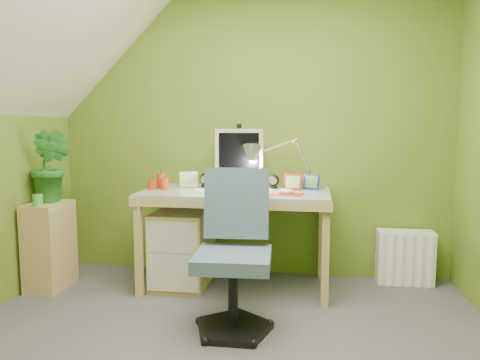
# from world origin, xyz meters

# --- Properties ---
(wall_back) EXTENTS (3.20, 0.01, 2.40)m
(wall_back) POSITION_xyz_m (0.00, 1.60, 1.20)
(wall_back) COLOR olive
(wall_back) RESTS_ON floor
(desk) EXTENTS (1.41, 0.73, 0.74)m
(desk) POSITION_xyz_m (-0.06, 1.23, 0.37)
(desk) COLOR tan
(desk) RESTS_ON floor
(monitor) EXTENTS (0.42, 0.27, 0.55)m
(monitor) POSITION_xyz_m (-0.06, 1.41, 1.02)
(monitor) COLOR beige
(monitor) RESTS_ON desk
(speaker_left) EXTENTS (0.11, 0.11, 0.11)m
(speaker_left) POSITION_xyz_m (-0.33, 1.39, 0.80)
(speaker_left) COLOR black
(speaker_left) RESTS_ON desk
(speaker_right) EXTENTS (0.09, 0.09, 0.11)m
(speaker_right) POSITION_xyz_m (0.21, 1.39, 0.80)
(speaker_right) COLOR black
(speaker_right) RESTS_ON desk
(keyboard) EXTENTS (0.42, 0.18, 0.02)m
(keyboard) POSITION_xyz_m (-0.14, 1.09, 0.75)
(keyboard) COLOR white
(keyboard) RESTS_ON desk
(mousepad) EXTENTS (0.25, 0.20, 0.01)m
(mousepad) POSITION_xyz_m (0.32, 1.09, 0.75)
(mousepad) COLOR red
(mousepad) RESTS_ON desk
(mouse) EXTENTS (0.13, 0.09, 0.04)m
(mouse) POSITION_xyz_m (0.32, 1.09, 0.76)
(mouse) COLOR white
(mouse) RESTS_ON mousepad
(amber_tumbler) EXTENTS (0.08, 0.08, 0.08)m
(amber_tumbler) POSITION_xyz_m (0.12, 1.15, 0.78)
(amber_tumbler) COLOR #8E3614
(amber_tumbler) RESTS_ON desk
(candle_cluster) EXTENTS (0.18, 0.17, 0.12)m
(candle_cluster) POSITION_xyz_m (-0.66, 1.24, 0.80)
(candle_cluster) COLOR red
(candle_cluster) RESTS_ON desk
(photo_frame_red) EXTENTS (0.14, 0.06, 0.12)m
(photo_frame_red) POSITION_xyz_m (0.36, 1.35, 0.80)
(photo_frame_red) COLOR #AC1218
(photo_frame_red) RESTS_ON desk
(photo_frame_blue) EXTENTS (0.12, 0.08, 0.11)m
(photo_frame_blue) POSITION_xyz_m (0.50, 1.39, 0.80)
(photo_frame_blue) COLOR #163998
(photo_frame_blue) RESTS_ON desk
(photo_frame_green) EXTENTS (0.14, 0.07, 0.12)m
(photo_frame_green) POSITION_xyz_m (-0.46, 1.37, 0.81)
(photo_frame_green) COLOR #AEBA80
(photo_frame_green) RESTS_ON desk
(desk_lamp) EXTENTS (0.54, 0.27, 0.56)m
(desk_lamp) POSITION_xyz_m (0.39, 1.41, 1.02)
(desk_lamp) COLOR silver
(desk_lamp) RESTS_ON desk
(side_ledge) EXTENTS (0.24, 0.37, 0.65)m
(side_ledge) POSITION_xyz_m (-1.45, 1.00, 0.33)
(side_ledge) COLOR tan
(side_ledge) RESTS_ON floor
(potted_plant) EXTENTS (0.32, 0.27, 0.55)m
(potted_plant) POSITION_xyz_m (-1.44, 1.05, 0.93)
(potted_plant) COLOR #257027
(potted_plant) RESTS_ON side_ledge
(green_cup) EXTENTS (0.07, 0.07, 0.09)m
(green_cup) POSITION_xyz_m (-1.43, 0.85, 0.70)
(green_cup) COLOR #57A645
(green_cup) RESTS_ON side_ledge
(task_chair) EXTENTS (0.52, 0.52, 0.90)m
(task_chair) POSITION_xyz_m (0.03, 0.48, 0.45)
(task_chair) COLOR #445B70
(task_chair) RESTS_ON floor
(radiator) EXTENTS (0.42, 0.17, 0.42)m
(radiator) POSITION_xyz_m (1.23, 1.48, 0.21)
(radiator) COLOR white
(radiator) RESTS_ON floor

